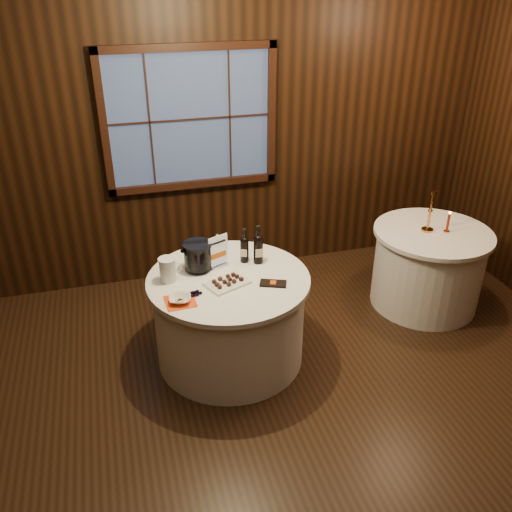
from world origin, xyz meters
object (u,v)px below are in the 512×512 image
object	(u,v)px
side_table	(428,267)
port_bottle_left	(244,248)
chocolate_plate	(227,282)
grape_bunch	(196,293)
cracker_bowl	(180,299)
brass_candlestick	(429,217)
glass_pitcher	(168,269)
port_bottle_right	(258,247)
ice_bucket	(198,256)
main_table	(230,318)
red_candle	(448,224)
chocolate_box	(273,283)
sign_stand	(218,256)

from	to	relation	value
side_table	port_bottle_left	xyz separation A→B (m)	(-1.81, -0.08, 0.51)
chocolate_plate	grape_bunch	bearing A→B (deg)	-160.66
side_table	grape_bunch	size ratio (longest dim) A/B	7.29
side_table	chocolate_plate	distance (m)	2.11
cracker_bowl	brass_candlestick	xyz separation A→B (m)	(2.36, 0.56, 0.12)
side_table	glass_pitcher	world-z (taller)	glass_pitcher
chocolate_plate	grape_bunch	world-z (taller)	chocolate_plate
port_bottle_right	glass_pitcher	size ratio (longest dim) A/B	1.71
ice_bucket	cracker_bowl	size ratio (longest dim) A/B	1.49
main_table	cracker_bowl	distance (m)	0.63
main_table	red_candle	bearing A→B (deg)	6.80
glass_pitcher	main_table	bearing A→B (deg)	-13.93
port_bottle_left	chocolate_box	world-z (taller)	port_bottle_left
port_bottle_right	brass_candlestick	bearing A→B (deg)	11.19
main_table	chocolate_plate	size ratio (longest dim) A/B	3.41
brass_candlestick	sign_stand	bearing A→B (deg)	-176.11
port_bottle_left	cracker_bowl	bearing A→B (deg)	-118.42
port_bottle_right	grape_bunch	world-z (taller)	port_bottle_right
sign_stand	grape_bunch	bearing A→B (deg)	-147.04
side_table	red_candle	xyz separation A→B (m)	(0.10, -0.05, 0.46)
sign_stand	red_candle	xyz separation A→B (m)	(2.14, 0.06, -0.02)
port_bottle_right	brass_candlestick	distance (m)	1.66
side_table	port_bottle_right	size ratio (longest dim) A/B	3.29
ice_bucket	chocolate_plate	distance (m)	0.34
ice_bucket	port_bottle_right	bearing A→B (deg)	-1.47
cracker_bowl	sign_stand	bearing A→B (deg)	48.95
port_bottle_right	red_candle	bearing A→B (deg)	8.45
glass_pitcher	sign_stand	bearing A→B (deg)	10.70
main_table	chocolate_plate	world-z (taller)	chocolate_plate
port_bottle_left	ice_bucket	size ratio (longest dim) A/B	1.24
port_bottle_left	ice_bucket	xyz separation A→B (m)	(-0.39, -0.04, -0.00)
glass_pitcher	red_candle	size ratio (longest dim) A/B	0.93
chocolate_box	main_table	bearing A→B (deg)	169.82
chocolate_plate	main_table	bearing A→B (deg)	72.42
main_table	side_table	bearing A→B (deg)	8.53
brass_candlestick	port_bottle_left	bearing A→B (deg)	-176.58
main_table	red_candle	distance (m)	2.16
sign_stand	red_candle	world-z (taller)	sign_stand
chocolate_box	glass_pitcher	xyz separation A→B (m)	(-0.76, 0.28, 0.09)
sign_stand	cracker_bowl	world-z (taller)	sign_stand
side_table	grape_bunch	xyz separation A→B (m)	(-2.29, -0.49, 0.40)
brass_candlestick	red_candle	bearing A→B (deg)	-25.18
side_table	chocolate_plate	size ratio (longest dim) A/B	2.88
chocolate_box	glass_pitcher	bearing A→B (deg)	-177.63
red_candle	main_table	bearing A→B (deg)	-173.20
main_table	sign_stand	size ratio (longest dim) A/B	4.43
side_table	port_bottle_left	distance (m)	1.88
port_bottle_left	brass_candlestick	bearing A→B (deg)	27.68
side_table	red_candle	distance (m)	0.48
sign_stand	cracker_bowl	size ratio (longest dim) A/B	1.82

